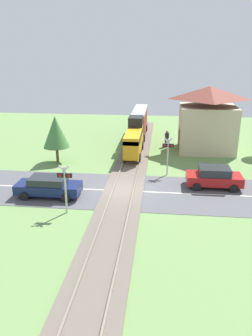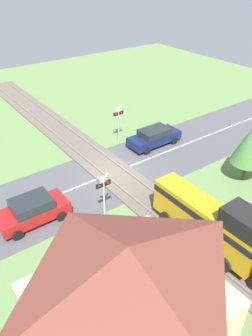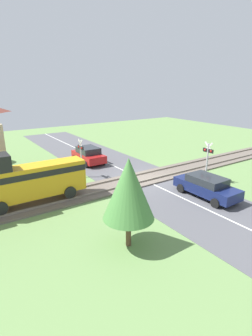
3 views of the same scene
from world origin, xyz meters
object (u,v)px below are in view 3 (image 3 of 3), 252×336
Objects in this scene: crossing_signal_west_approach at (208,157)px; crossing_signal_east_approach at (81,153)px; car_far_side at (88,155)px; car_near_crossing at (206,186)px.

crossing_signal_west_approach and crossing_signal_east_approach have the same top height.
car_far_side is at bearing 28.30° from crossing_signal_west_approach.
car_near_crossing is 9.59m from crossing_signal_east_approach.
crossing_signal_west_approach reaches higher than car_far_side.
crossing_signal_west_approach is 9.56m from crossing_signal_east_approach.
crossing_signal_west_approach is 1.00× the size of crossing_signal_east_approach.
crossing_signal_east_approach reaches higher than car_near_crossing.
car_far_side is 4.17m from crossing_signal_east_approach.
crossing_signal_east_approach is at bearing 50.00° from crossing_signal_west_approach.
car_far_side is (11.36, 2.88, 0.04)m from car_near_crossing.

